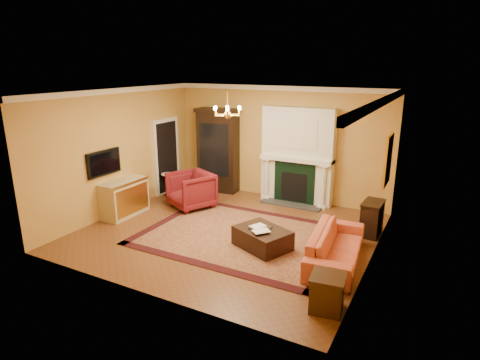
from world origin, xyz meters
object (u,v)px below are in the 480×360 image
Objects in this scene: commode at (124,198)px; console_table at (372,219)px; leather_ottoman at (262,238)px; wingback_armchair at (191,189)px; end_table at (327,294)px; china_cabinet at (219,152)px; coral_sofa at (336,241)px; pedestal_table at (168,183)px.

console_table is at bearing 15.88° from commode.
console_table reaches higher than leather_ottoman.
end_table is (4.32, -2.74, -0.23)m from wingback_armchair.
china_cabinet is at bearing 69.68° from commode.
china_cabinet is 1.07× the size of coral_sofa.
commode is 3.73m from leather_ottoman.
coral_sofa is 3.92× the size of end_table.
commode is at bearing 84.00° from coral_sofa.
console_table is 0.68× the size of leather_ottoman.
coral_sofa reaches higher than console_table.
coral_sofa is at bearing -0.12° from commode.
coral_sofa is at bearing 100.58° from end_table.
china_cabinet is 4.71m from console_table.
coral_sofa reaches higher than leather_ottoman.
pedestal_table is 5.48m from console_table.
wingback_armchair reaches higher than end_table.
commode reaches higher than console_table.
console_table is (4.50, -1.18, -0.77)m from china_cabinet.
end_table is at bearing -6.18° from wingback_armchair.
wingback_armchair is 0.48× the size of coral_sofa.
end_table is at bearing -16.08° from commode.
console_table is at bearing -18.64° from coral_sofa.
leather_ottoman is (-1.73, 1.45, -0.06)m from end_table.
pedestal_table is at bearing 149.26° from end_table.
commode is at bearing 164.19° from end_table.
leather_ottoman is at bearing 88.02° from coral_sofa.
coral_sofa is 2.02× the size of leather_ottoman.
coral_sofa is (5.13, -1.67, 0.04)m from pedestal_table.
wingback_armchair reaches higher than console_table.
wingback_armchair is (0.11, -1.57, -0.62)m from china_cabinet.
pedestal_table reaches higher than end_table.
wingback_armchair is 2.91m from leather_ottoman.
coral_sofa is at bearing -18.00° from pedestal_table.
end_table is 2.26m from leather_ottoman.
console_table reaches higher than pedestal_table.
commode is 0.55× the size of coral_sofa.
commode is (-1.13, -1.20, -0.07)m from wingback_armchair.
end_table is (5.42, -3.22, -0.10)m from pedestal_table.
china_cabinet reaches higher than pedestal_table.
wingback_armchair is 4.40m from console_table.
console_table is (5.48, -0.08, -0.01)m from pedestal_table.
china_cabinet reaches higher than leather_ottoman.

